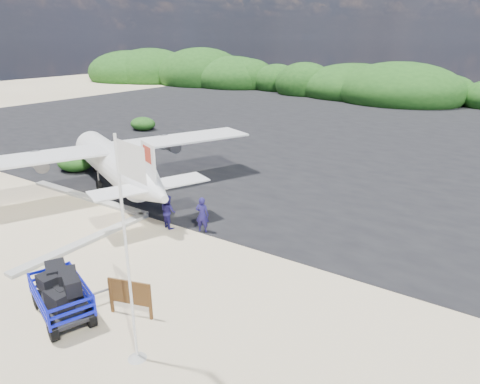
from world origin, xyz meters
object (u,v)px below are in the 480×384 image
Objects in this scene: crew_b at (168,211)px; crew_a at (202,215)px; baggage_cart at (64,316)px; flagpole at (137,358)px; signboard at (132,315)px.

crew_a is at bearing -146.18° from crew_b.
crew_a reaches higher than baggage_cart.
flagpole is 8.81m from crew_b.
crew_a is 1.71m from crew_b.
flagpole reaches higher than baggage_cart.
flagpole is 4.03× the size of signboard.
crew_b is (-5.25, 7.02, 0.80)m from flagpole.
baggage_cart is at bearing 123.11° from crew_b.
crew_b is at bearing 125.25° from baggage_cart.
signboard is (-1.60, 1.29, 0.00)m from flagpole.
crew_b is at bearing -3.81° from crew_a.
baggage_cart is 7.49m from crew_a.
signboard is at bearing 54.97° from baggage_cart.
crew_a reaches higher than crew_b.
baggage_cart reaches higher than signboard.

